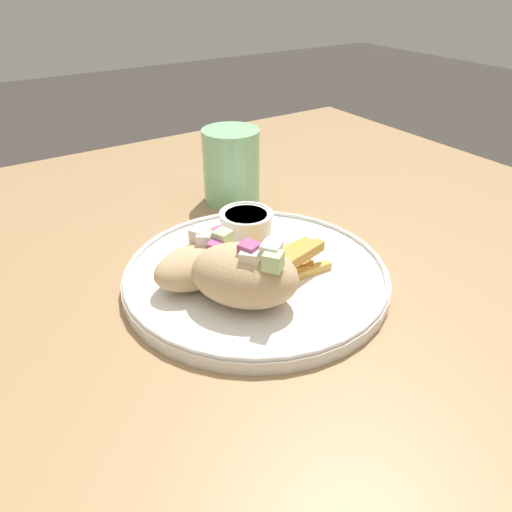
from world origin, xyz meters
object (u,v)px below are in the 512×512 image
object	(u,v)px
pita_sandwich_near	(245,274)
sauce_ramekin	(246,226)
water_glass	(231,169)
plate	(256,274)
fries_pile	(278,260)
pita_sandwich_far	(201,263)

from	to	relation	value
pita_sandwich_near	sauce_ramekin	size ratio (longest dim) A/B	2.01
water_glass	plate	bearing A→B (deg)	-114.07
fries_pile	sauce_ramekin	bearing A→B (deg)	87.39
water_glass	pita_sandwich_near	bearing A→B (deg)	-118.04
plate	fries_pile	size ratio (longest dim) A/B	2.94
pita_sandwich_near	fries_pile	distance (m)	0.07
pita_sandwich_far	sauce_ramekin	bearing A→B (deg)	27.30
water_glass	pita_sandwich_far	bearing A→B (deg)	-128.47
plate	pita_sandwich_near	xyz separation A→B (m)	(-0.04, -0.04, 0.04)
fries_pile	sauce_ramekin	xyz separation A→B (m)	(0.00, 0.07, 0.01)
pita_sandwich_far	pita_sandwich_near	bearing A→B (deg)	-69.68
plate	sauce_ramekin	size ratio (longest dim) A/B	4.51
plate	fries_pile	bearing A→B (deg)	-26.15
pita_sandwich_near	sauce_ramekin	world-z (taller)	pita_sandwich_near
plate	pita_sandwich_far	xyz separation A→B (m)	(-0.06, 0.01, 0.03)
pita_sandwich_near	water_glass	world-z (taller)	water_glass
fries_pile	water_glass	bearing A→B (deg)	72.12
sauce_ramekin	water_glass	xyz separation A→B (m)	(0.07, 0.15, 0.01)
sauce_ramekin	pita_sandwich_far	bearing A→B (deg)	-151.51
plate	pita_sandwich_near	world-z (taller)	pita_sandwich_near
fries_pile	plate	bearing A→B (deg)	153.85
pita_sandwich_far	fries_pile	size ratio (longest dim) A/B	1.04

